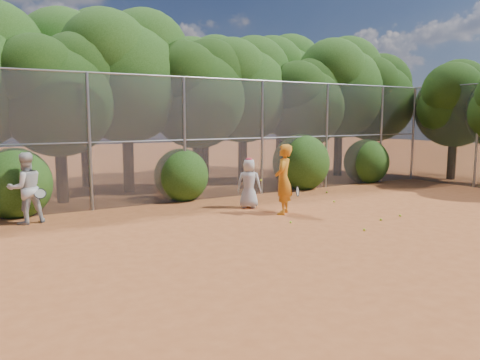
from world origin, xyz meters
TOP-DOWN VIEW (x-y plane):
  - ground at (0.00, 0.00)m, footprint 80.00×80.00m
  - fence_back at (-0.12, 6.00)m, footprint 20.05×0.09m
  - fence_side at (10.00, 3.00)m, footprint 0.09×6.09m
  - tree_2 at (-4.45, 7.83)m, footprint 3.99×3.47m
  - tree_3 at (-1.94, 8.84)m, footprint 4.89×4.26m
  - tree_4 at (0.55, 8.24)m, footprint 4.19×3.64m
  - tree_5 at (3.06, 9.04)m, footprint 4.51×3.92m
  - tree_6 at (5.55, 8.03)m, footprint 3.86×3.36m
  - tree_7 at (8.06, 8.64)m, footprint 4.77×4.14m
  - tree_8 at (10.05, 8.34)m, footprint 4.25×3.70m
  - tree_10 at (-2.93, 11.05)m, footprint 5.15×4.48m
  - tree_11 at (2.06, 10.64)m, footprint 4.64×4.03m
  - tree_12 at (6.56, 11.24)m, footprint 5.02×4.37m
  - tree_13 at (11.45, 5.03)m, footprint 3.86×3.36m
  - bush_0 at (-6.00, 6.30)m, footprint 2.00×2.00m
  - bush_1 at (-1.00, 6.30)m, footprint 1.80×1.80m
  - bush_2 at (4.00, 6.30)m, footprint 2.20×2.20m
  - bush_3 at (7.50, 6.30)m, footprint 1.90×1.90m
  - player_yellow at (0.54, 2.68)m, footprint 0.91×0.84m
  - player_teen at (0.18, 3.95)m, footprint 0.87×0.84m
  - player_white at (-5.86, 5.10)m, footprint 1.02×0.87m
  - ball_0 at (1.02, 0.03)m, footprint 0.07×0.07m
  - ball_1 at (3.01, 3.30)m, footprint 0.07×0.07m
  - ball_2 at (2.23, 0.62)m, footprint 0.07×0.07m
  - ball_3 at (3.09, 0.71)m, footprint 0.07×0.07m
  - ball_4 at (-0.01, 1.60)m, footprint 0.07×0.07m
  - ball_5 at (4.08, 4.87)m, footprint 0.07×0.07m

SIDE VIEW (x-z plane):
  - ground at x=0.00m, z-range 0.00..0.00m
  - ball_0 at x=1.02m, z-range 0.00..0.07m
  - ball_1 at x=3.01m, z-range 0.00..0.07m
  - ball_2 at x=2.23m, z-range 0.00..0.07m
  - ball_3 at x=3.09m, z-range 0.00..0.07m
  - ball_4 at x=-0.01m, z-range 0.00..0.07m
  - ball_5 at x=4.08m, z-range 0.00..0.07m
  - player_teen at x=0.18m, z-range 0.00..1.52m
  - bush_1 at x=-1.00m, z-range 0.00..1.80m
  - player_white at x=-5.86m, z-range 0.00..1.84m
  - bush_3 at x=7.50m, z-range 0.00..1.90m
  - player_yellow at x=0.54m, z-range 0.00..1.98m
  - bush_0 at x=-6.00m, z-range 0.00..2.00m
  - bush_2 at x=4.00m, z-range 0.00..2.20m
  - fence_side at x=10.00m, z-range 0.04..4.06m
  - fence_back at x=-0.12m, z-range 0.04..4.06m
  - tree_6 at x=5.55m, z-range 0.82..6.11m
  - tree_13 at x=11.45m, z-range 0.82..6.11m
  - tree_2 at x=-4.45m, z-range 0.85..6.32m
  - tree_4 at x=0.55m, z-range 0.89..6.62m
  - tree_8 at x=10.05m, z-range 0.91..6.73m
  - tree_5 at x=3.06m, z-range 0.96..7.13m
  - tree_11 at x=2.06m, z-range 0.99..7.34m
  - tree_7 at x=8.06m, z-range 1.02..7.54m
  - tree_3 at x=-1.94m, z-range 1.04..7.75m
  - tree_12 at x=6.56m, z-range 1.07..7.95m
  - tree_10 at x=-2.93m, z-range 1.10..8.16m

